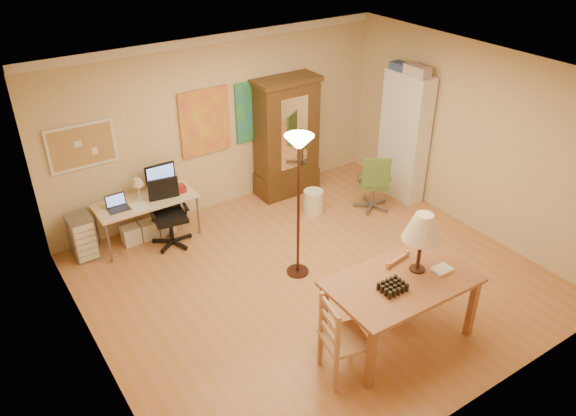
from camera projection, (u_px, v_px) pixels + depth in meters
floor at (314, 279)px, 7.38m from camera, size 5.50×5.50×0.00m
crown_molding at (215, 38)px, 7.82m from camera, size 5.50×0.08×0.12m
corkboard at (82, 146)px, 7.42m from camera, size 0.90×0.04×0.62m
art_panel_left at (205, 122)px, 8.31m from camera, size 0.80×0.04×1.00m
art_panel_right at (257, 110)px, 8.74m from camera, size 0.75×0.04×0.95m
dining_table at (409, 265)px, 6.03m from camera, size 1.64×1.00×1.52m
ladder_chair_back at (385, 285)px, 6.62m from camera, size 0.47×0.45×0.88m
ladder_chair_left at (342, 341)px, 5.74m from camera, size 0.53×0.54×0.98m
torchiere_lamp at (299, 166)px, 6.72m from camera, size 0.36×0.36×1.97m
computer_desk at (148, 214)px, 8.06m from camera, size 1.41×0.62×1.07m
office_chair_black at (171, 227)px, 8.01m from camera, size 0.59×0.59×0.96m
office_chair_green at (373, 194)px, 8.86m from camera, size 0.60×0.60×0.96m
drawer_cart at (82, 237)px, 7.69m from camera, size 0.32×0.38×0.63m
armoire at (287, 145)px, 9.07m from camera, size 1.06×0.50×1.95m
bookshelf at (404, 137)px, 8.89m from camera, size 0.31×0.82×2.06m
wastebin at (313, 202)px, 8.78m from camera, size 0.31×0.31×0.39m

